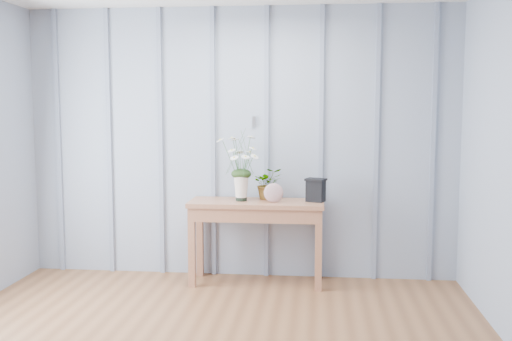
# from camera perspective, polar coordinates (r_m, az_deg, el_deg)

# --- Properties ---
(room_shell) EXTENTS (4.00, 4.50, 2.50)m
(room_shell) POSITION_cam_1_polar(r_m,az_deg,el_deg) (4.26, -3.98, 11.41)
(room_shell) COLOR #99A4B9
(room_shell) RESTS_ON ground
(sideboard) EXTENTS (1.20, 0.45, 0.75)m
(sideboard) POSITION_cam_1_polar(r_m,az_deg,el_deg) (5.37, 0.06, -4.13)
(sideboard) COLOR #996043
(sideboard) RESTS_ON ground
(daisy_vase) EXTENTS (0.44, 0.34, 0.63)m
(daisy_vase) POSITION_cam_1_polar(r_m,az_deg,el_deg) (5.32, -1.42, 1.28)
(daisy_vase) COLOR black
(daisy_vase) RESTS_ON sideboard
(spider_plant) EXTENTS (0.31, 0.29, 0.29)m
(spider_plant) POSITION_cam_1_polar(r_m,az_deg,el_deg) (5.44, 1.11, -1.25)
(spider_plant) COLOR #1B3614
(spider_plant) RESTS_ON sideboard
(felt_disc_vessel) EXTENTS (0.18, 0.06, 0.17)m
(felt_disc_vessel) POSITION_cam_1_polar(r_m,az_deg,el_deg) (5.26, 1.69, -2.14)
(felt_disc_vessel) COLOR #89475C
(felt_disc_vessel) RESTS_ON sideboard
(carved_box) EXTENTS (0.21, 0.18, 0.21)m
(carved_box) POSITION_cam_1_polar(r_m,az_deg,el_deg) (5.33, 5.71, -1.84)
(carved_box) COLOR black
(carved_box) RESTS_ON sideboard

